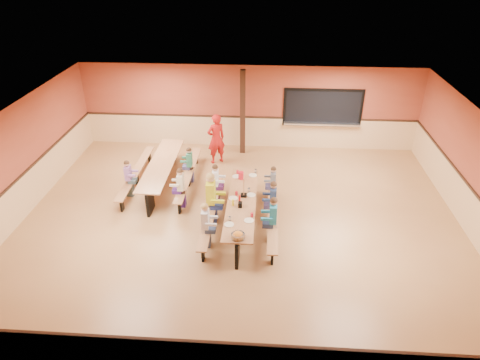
{
  "coord_description": "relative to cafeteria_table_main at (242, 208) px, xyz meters",
  "views": [
    {
      "loc": [
        0.65,
        -9.58,
        6.74
      ],
      "look_at": [
        -0.02,
        0.3,
        1.15
      ],
      "focal_mm": 32.0,
      "sensor_mm": 36.0,
      "label": 1
    }
  ],
  "objects": [
    {
      "name": "kitchen_pass_through",
      "position": [
        2.55,
        5.05,
        0.96
      ],
      "size": [
        2.78,
        0.28,
        1.38
      ],
      "color": "black",
      "rests_on": "ground"
    },
    {
      "name": "seated_adult_yellow",
      "position": [
        -0.82,
        0.1,
        0.2
      ],
      "size": [
        0.49,
        0.4,
        1.45
      ],
      "primitive_type": null,
      "color": "gold",
      "rests_on": "ground"
    },
    {
      "name": "seated_child_char_right",
      "position": [
        0.83,
        1.21,
        0.04
      ],
      "size": [
        0.33,
        0.27,
        1.13
      ],
      "primitive_type": null,
      "color": "#575A63",
      "rests_on": "ground"
    },
    {
      "name": "cafeteria_table_second",
      "position": [
        -2.6,
        1.98,
        0.0
      ],
      "size": [
        1.91,
        3.7,
        0.74
      ],
      "color": "#9B653D",
      "rests_on": "ground"
    },
    {
      "name": "seated_child_grey_left",
      "position": [
        -0.83,
        1.1,
        0.07
      ],
      "size": [
        0.36,
        0.29,
        1.19
      ],
      "primitive_type": null,
      "color": "white",
      "rests_on": "ground"
    },
    {
      "name": "napkin_dispenser",
      "position": [
        -0.02,
        -0.29,
        0.28
      ],
      "size": [
        0.1,
        0.14,
        0.13
      ],
      "primitive_type": "cube",
      "color": "black",
      "rests_on": "cafeteria_table_main"
    },
    {
      "name": "seated_child_tan_sec",
      "position": [
        -1.78,
        0.79,
        0.07
      ],
      "size": [
        0.36,
        0.3,
        1.2
      ],
      "primitive_type": null,
      "color": "beige",
      "rests_on": "ground"
    },
    {
      "name": "seated_child_teal_right",
      "position": [
        0.83,
        -0.66,
        0.1
      ],
      "size": [
        0.39,
        0.32,
        1.26
      ],
      "primitive_type": null,
      "color": "teal",
      "rests_on": "ground"
    },
    {
      "name": "chip_bowl",
      "position": [
        0.02,
        -1.61,
        0.29
      ],
      "size": [
        0.32,
        0.32,
        0.15
      ],
      "primitive_type": null,
      "color": "orange",
      "rests_on": "cafeteria_table_main"
    },
    {
      "name": "room_envelope",
      "position": [
        -0.05,
        0.09,
        0.16
      ],
      "size": [
        12.04,
        10.04,
        3.02
      ],
      "color": "#99432C",
      "rests_on": "ground"
    },
    {
      "name": "punch_pitcher",
      "position": [
        -0.1,
        1.18,
        0.32
      ],
      "size": [
        0.16,
        0.16,
        0.22
      ],
      "primitive_type": "cylinder",
      "color": "red",
      "rests_on": "cafeteria_table_main"
    },
    {
      "name": "seated_child_white_left",
      "position": [
        -0.83,
        -0.99,
        0.09
      ],
      "size": [
        0.38,
        0.31,
        1.23
      ],
      "primitive_type": null,
      "color": "silver",
      "rests_on": "ground"
    },
    {
      "name": "place_settings",
      "position": [
        -0.0,
        0.0,
        0.27
      ],
      "size": [
        0.65,
        3.3,
        0.11
      ],
      "primitive_type": null,
      "color": "beige",
      "rests_on": "cafeteria_table_main"
    },
    {
      "name": "seated_child_purple_sec",
      "position": [
        -3.43,
        1.26,
        0.05
      ],
      "size": [
        0.34,
        0.28,
        1.15
      ],
      "primitive_type": null,
      "color": "#8D5B95",
      "rests_on": "ground"
    },
    {
      "name": "cafeteria_table_main",
      "position": [
        0.0,
        0.0,
        0.0
      ],
      "size": [
        1.91,
        3.7,
        0.74
      ],
      "color": "#9B653D",
      "rests_on": "ground"
    },
    {
      "name": "table_paddle",
      "position": [
        0.04,
        0.23,
        0.35
      ],
      "size": [
        0.16,
        0.16,
        0.56
      ],
      "color": "black",
      "rests_on": "cafeteria_table_main"
    },
    {
      "name": "seated_child_green_sec",
      "position": [
        -1.78,
        2.25,
        0.05
      ],
      "size": [
        0.34,
        0.28,
        1.15
      ],
      "primitive_type": null,
      "color": "#327E5D",
      "rests_on": "ground"
    },
    {
      "name": "standing_woman",
      "position": [
        -1.1,
        3.64,
        0.35
      ],
      "size": [
        0.76,
        0.69,
        1.75
      ],
      "primitive_type": "imported",
      "rotation": [
        0.0,
        0.0,
        3.69
      ],
      "color": "#B51614",
      "rests_on": "ground"
    },
    {
      "name": "condiment_mustard",
      "position": [
        -0.21,
        -0.24,
        0.3
      ],
      "size": [
        0.06,
        0.06,
        0.17
      ],
      "primitive_type": "cylinder",
      "color": "yellow",
      "rests_on": "cafeteria_table_main"
    },
    {
      "name": "condiment_ketchup",
      "position": [
        -0.06,
        -0.01,
        0.3
      ],
      "size": [
        0.06,
        0.06,
        0.17
      ],
      "primitive_type": "cylinder",
      "color": "#B2140F",
      "rests_on": "cafeteria_table_main"
    },
    {
      "name": "structural_post",
      "position": [
        -0.25,
        4.49,
        0.97
      ],
      "size": [
        0.18,
        0.18,
        3.0
      ],
      "primitive_type": "cube",
      "color": "black",
      "rests_on": "ground"
    },
    {
      "name": "ground",
      "position": [
        -0.05,
        0.09,
        -0.53
      ],
      "size": [
        12.0,
        12.0,
        0.0
      ],
      "primitive_type": "plane",
      "color": "#8F5F36",
      "rests_on": "ground"
    },
    {
      "name": "seated_child_navy_right",
      "position": [
        0.83,
        0.21,
        0.08
      ],
      "size": [
        0.37,
        0.3,
        1.21
      ],
      "primitive_type": null,
      "color": "navy",
      "rests_on": "ground"
    }
  ]
}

